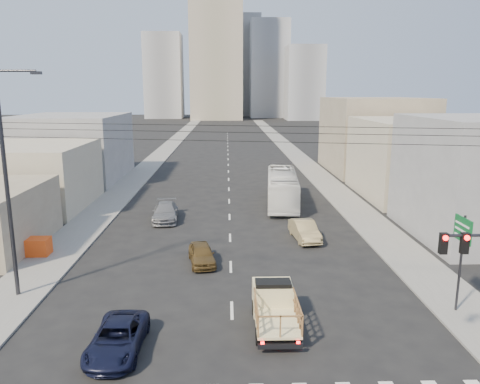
{
  "coord_description": "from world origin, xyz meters",
  "views": [
    {
      "loc": [
        -0.21,
        -19.8,
        10.8
      ],
      "look_at": [
        0.76,
        14.15,
        3.5
      ],
      "focal_mm": 35.0,
      "sensor_mm": 36.0,
      "label": 1
    }
  ],
  "objects_px": {
    "flatbed_pickup": "(275,305)",
    "green_sign": "(462,241)",
    "sedan_tan": "(305,230)",
    "streetlamp_left": "(8,179)",
    "crate_stack": "(36,246)",
    "city_bus": "(282,188)",
    "sedan_brown": "(202,254)",
    "sedan_grey": "(165,212)",
    "navy_pickup": "(117,338)"
  },
  "relations": [
    {
      "from": "sedan_grey",
      "to": "crate_stack",
      "type": "distance_m",
      "value": 11.54
    },
    {
      "from": "sedan_tan",
      "to": "crate_stack",
      "type": "distance_m",
      "value": 18.8
    },
    {
      "from": "city_bus",
      "to": "sedan_brown",
      "type": "height_order",
      "value": "city_bus"
    },
    {
      "from": "flatbed_pickup",
      "to": "streetlamp_left",
      "type": "bearing_deg",
      "value": 164.57
    },
    {
      "from": "city_bus",
      "to": "sedan_brown",
      "type": "bearing_deg",
      "value": -108.55
    },
    {
      "from": "green_sign",
      "to": "streetlamp_left",
      "type": "distance_m",
      "value": 22.86
    },
    {
      "from": "streetlamp_left",
      "to": "crate_stack",
      "type": "xyz_separation_m",
      "value": [
        -1.61,
        6.29,
        -5.75
      ]
    },
    {
      "from": "flatbed_pickup",
      "to": "green_sign",
      "type": "bearing_deg",
      "value": 7.39
    },
    {
      "from": "sedan_brown",
      "to": "crate_stack",
      "type": "distance_m",
      "value": 11.28
    },
    {
      "from": "navy_pickup",
      "to": "streetlamp_left",
      "type": "relative_size",
      "value": 0.38
    },
    {
      "from": "sedan_brown",
      "to": "flatbed_pickup",
      "type": "bearing_deg",
      "value": -74.65
    },
    {
      "from": "crate_stack",
      "to": "sedan_tan",
      "type": "bearing_deg",
      "value": 9.51
    },
    {
      "from": "streetlamp_left",
      "to": "flatbed_pickup",
      "type": "bearing_deg",
      "value": -15.43
    },
    {
      "from": "sedan_tan",
      "to": "sedan_grey",
      "type": "relative_size",
      "value": 0.86
    },
    {
      "from": "sedan_grey",
      "to": "city_bus",
      "type": "bearing_deg",
      "value": 23.21
    },
    {
      "from": "city_bus",
      "to": "crate_stack",
      "type": "xyz_separation_m",
      "value": [
        -18.17,
        -14.34,
        -0.95
      ]
    },
    {
      "from": "navy_pickup",
      "to": "city_bus",
      "type": "bearing_deg",
      "value": 70.32
    },
    {
      "from": "city_bus",
      "to": "sedan_tan",
      "type": "height_order",
      "value": "city_bus"
    },
    {
      "from": "sedan_tan",
      "to": "sedan_grey",
      "type": "distance_m",
      "value": 12.41
    },
    {
      "from": "flatbed_pickup",
      "to": "sedan_grey",
      "type": "bearing_deg",
      "value": 111.73
    },
    {
      "from": "flatbed_pickup",
      "to": "crate_stack",
      "type": "height_order",
      "value": "flatbed_pickup"
    },
    {
      "from": "flatbed_pickup",
      "to": "streetlamp_left",
      "type": "relative_size",
      "value": 0.37
    },
    {
      "from": "sedan_brown",
      "to": "streetlamp_left",
      "type": "relative_size",
      "value": 0.31
    },
    {
      "from": "streetlamp_left",
      "to": "crate_stack",
      "type": "height_order",
      "value": "streetlamp_left"
    },
    {
      "from": "sedan_brown",
      "to": "sedan_grey",
      "type": "xyz_separation_m",
      "value": [
        -3.64,
        10.46,
        0.09
      ]
    },
    {
      "from": "sedan_grey",
      "to": "streetlamp_left",
      "type": "bearing_deg",
      "value": -115.72
    },
    {
      "from": "flatbed_pickup",
      "to": "sedan_tan",
      "type": "bearing_deg",
      "value": 74.78
    },
    {
      "from": "sedan_grey",
      "to": "streetlamp_left",
      "type": "relative_size",
      "value": 0.42
    },
    {
      "from": "streetlamp_left",
      "to": "crate_stack",
      "type": "bearing_deg",
      "value": 104.31
    },
    {
      "from": "streetlamp_left",
      "to": "sedan_tan",
      "type": "bearing_deg",
      "value": 29.04
    },
    {
      "from": "navy_pickup",
      "to": "flatbed_pickup",
      "type": "bearing_deg",
      "value": 17.54
    },
    {
      "from": "city_bus",
      "to": "green_sign",
      "type": "xyz_separation_m",
      "value": [
        5.99,
        -23.13,
        2.1
      ]
    },
    {
      "from": "flatbed_pickup",
      "to": "city_bus",
      "type": "bearing_deg",
      "value": 82.52
    },
    {
      "from": "city_bus",
      "to": "crate_stack",
      "type": "height_order",
      "value": "city_bus"
    },
    {
      "from": "flatbed_pickup",
      "to": "sedan_brown",
      "type": "bearing_deg",
      "value": 114.78
    },
    {
      "from": "sedan_grey",
      "to": "streetlamp_left",
      "type": "xyz_separation_m",
      "value": [
        -5.9,
        -15.07,
        5.7
      ]
    },
    {
      "from": "sedan_brown",
      "to": "sedan_tan",
      "type": "relative_size",
      "value": 0.87
    },
    {
      "from": "flatbed_pickup",
      "to": "sedan_tan",
      "type": "height_order",
      "value": "flatbed_pickup"
    },
    {
      "from": "flatbed_pickup",
      "to": "green_sign",
      "type": "distance_m",
      "value": 9.63
    },
    {
      "from": "sedan_brown",
      "to": "navy_pickup",
      "type": "bearing_deg",
      "value": -115.78
    },
    {
      "from": "sedan_tan",
      "to": "crate_stack",
      "type": "bearing_deg",
      "value": -176.86
    },
    {
      "from": "sedan_tan",
      "to": "streetlamp_left",
      "type": "height_order",
      "value": "streetlamp_left"
    },
    {
      "from": "flatbed_pickup",
      "to": "streetlamp_left",
      "type": "xyz_separation_m",
      "value": [
        -13.37,
        3.69,
        5.34
      ]
    },
    {
      "from": "sedan_grey",
      "to": "green_sign",
      "type": "bearing_deg",
      "value": -50.85
    },
    {
      "from": "green_sign",
      "to": "streetlamp_left",
      "type": "height_order",
      "value": "streetlamp_left"
    },
    {
      "from": "sedan_brown",
      "to": "green_sign",
      "type": "distance_m",
      "value": 15.15
    },
    {
      "from": "sedan_brown",
      "to": "streetlamp_left",
      "type": "height_order",
      "value": "streetlamp_left"
    },
    {
      "from": "city_bus",
      "to": "sedan_brown",
      "type": "distance_m",
      "value": 17.53
    },
    {
      "from": "sedan_brown",
      "to": "sedan_tan",
      "type": "height_order",
      "value": "sedan_tan"
    },
    {
      "from": "sedan_tan",
      "to": "flatbed_pickup",
      "type": "bearing_deg",
      "value": -111.59
    }
  ]
}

